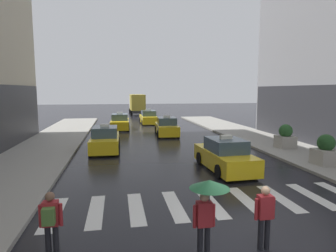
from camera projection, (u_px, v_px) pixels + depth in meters
The scene contains 13 objects.
ground_plane at pixel (248, 247), 7.50m from camera, with size 160.00×160.00×0.00m, color black.
crosswalk_markings at pixel (211, 203), 10.44m from camera, with size 11.30×2.80×0.01m.
taxi_lead at pixel (225, 156), 14.70m from camera, with size 2.09×4.61×1.80m.
taxi_second at pixel (105, 140), 19.43m from camera, with size 1.98×4.56×1.80m.
taxi_third at pixel (167, 127), 26.15m from camera, with size 2.13×4.63×1.80m.
taxi_fourth at pixel (120, 122), 29.95m from camera, with size 2.04×4.59×1.80m.
taxi_fifth at pixel (148, 118), 34.95m from camera, with size 1.98×4.56×1.80m.
box_truck at pixel (137, 104), 47.96m from camera, with size 2.36×7.57×3.35m.
pedestrian_with_umbrella at pixel (208, 198), 6.83m from camera, with size 0.96×0.96×1.94m.
pedestrian_with_backpack at pixel (51, 220), 6.88m from camera, with size 0.55×0.43×1.65m.
pedestrian_plain_coat at pixel (265, 214), 7.31m from camera, with size 0.55×0.24×1.65m.
planter_near_corner at pixel (326, 151), 15.20m from camera, with size 1.10×1.10×1.60m.
planter_mid_block at pixel (285, 137), 19.65m from camera, with size 1.10×1.10×1.60m.
Camera 1 is at (-3.28, -6.59, 4.03)m, focal length 30.95 mm.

